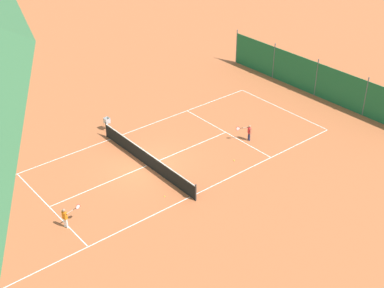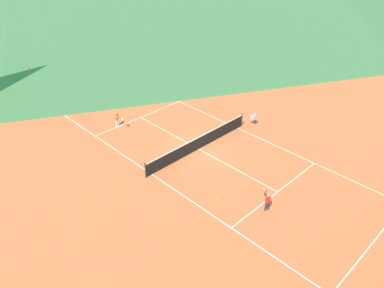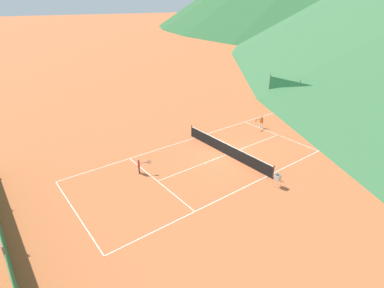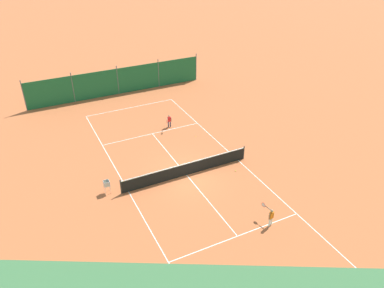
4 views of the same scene
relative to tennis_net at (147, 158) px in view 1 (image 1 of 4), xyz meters
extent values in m
plane|color=#B25B33|center=(0.00, 0.00, -0.50)|extent=(600.00, 600.00, 0.00)
cube|color=white|center=(0.00, -11.90, -0.50)|extent=(8.25, 0.05, 0.01)
cube|color=white|center=(-4.10, 0.00, -0.50)|extent=(0.05, 23.85, 0.01)
cube|color=white|center=(4.10, 0.00, -0.50)|extent=(0.05, 23.85, 0.01)
cube|color=white|center=(0.00, 6.40, -0.50)|extent=(8.20, 0.05, 0.01)
cube|color=white|center=(0.00, -6.40, -0.50)|extent=(8.20, 0.05, 0.01)
cube|color=white|center=(0.00, 0.00, -0.50)|extent=(0.05, 12.80, 0.01)
cylinder|color=#2D2D2D|center=(-4.55, 0.00, 0.03)|extent=(0.08, 0.08, 1.06)
cylinder|color=#2D2D2D|center=(4.55, 0.00, 0.03)|extent=(0.08, 0.08, 1.06)
cube|color=black|center=(0.00, 0.00, -0.04)|extent=(9.10, 0.02, 0.91)
cube|color=white|center=(0.00, 0.00, 0.43)|extent=(9.10, 0.04, 0.06)
cube|color=#1E6038|center=(0.00, -15.50, 0.80)|extent=(17.20, 0.04, 2.60)
cylinder|color=#59595E|center=(-4.30, -15.50, 0.95)|extent=(0.08, 0.08, 2.90)
cylinder|color=#59595E|center=(0.00, -15.50, 0.95)|extent=(0.08, 0.08, 2.90)
cylinder|color=#59595E|center=(4.30, -15.50, 0.95)|extent=(0.08, 0.08, 2.90)
cylinder|color=#59595E|center=(8.60, -15.50, 0.95)|extent=(0.08, 0.08, 2.90)
cylinder|color=#23284C|center=(-1.78, -6.82, -0.24)|extent=(0.09, 0.09, 0.52)
cylinder|color=#23284C|center=(-1.63, -6.89, -0.24)|extent=(0.09, 0.09, 0.52)
cube|color=red|center=(-1.71, -6.85, 0.22)|extent=(0.29, 0.23, 0.40)
sphere|color=#A37556|center=(-1.71, -6.85, 0.52)|extent=(0.16, 0.16, 0.16)
cylinder|color=#A37556|center=(-1.85, -6.79, 0.22)|extent=(0.06, 0.06, 0.40)
cylinder|color=#A37556|center=(-1.48, -6.74, 0.37)|extent=(0.22, 0.39, 0.06)
cylinder|color=black|center=(-1.36, -6.47, 0.37)|extent=(0.10, 0.18, 0.03)
torus|color=red|center=(-1.26, -6.26, 0.37)|extent=(0.14, 0.27, 0.28)
cylinder|color=silver|center=(-1.26, -6.26, 0.37)|extent=(0.11, 0.23, 0.25)
cylinder|color=white|center=(-2.01, 6.52, -0.23)|extent=(0.10, 0.10, 0.54)
cylinder|color=white|center=(-2.18, 6.48, -0.23)|extent=(0.10, 0.10, 0.54)
cube|color=orange|center=(-2.10, 6.50, 0.25)|extent=(0.29, 0.20, 0.42)
sphere|color=#A37556|center=(-2.10, 6.50, 0.57)|extent=(0.17, 0.17, 0.17)
cylinder|color=#A37556|center=(-1.94, 6.53, 0.25)|extent=(0.06, 0.06, 0.42)
cylinder|color=#A37556|center=(-2.22, 6.26, 0.42)|extent=(0.15, 0.42, 0.06)
cylinder|color=black|center=(-2.15, 5.96, 0.42)|extent=(0.07, 0.19, 0.03)
torus|color=red|center=(-2.10, 5.73, 0.42)|extent=(0.08, 0.28, 0.28)
cylinder|color=silver|center=(-2.10, 5.73, 0.42)|extent=(0.06, 0.25, 0.25)
sphere|color=#CCE033|center=(-2.93, -4.38, -0.47)|extent=(0.07, 0.07, 0.07)
sphere|color=#CCE033|center=(-3.20, 1.10, -0.47)|extent=(0.07, 0.07, 0.07)
cylinder|color=#B7B7BC|center=(5.13, -0.69, -0.22)|extent=(0.02, 0.02, 0.55)
cylinder|color=#B7B7BC|center=(5.47, -0.69, -0.22)|extent=(0.02, 0.02, 0.55)
cylinder|color=#B7B7BC|center=(5.13, -0.35, -0.22)|extent=(0.02, 0.02, 0.55)
cylinder|color=#B7B7BC|center=(5.47, -0.35, -0.22)|extent=(0.02, 0.02, 0.55)
cube|color=#B7B7BC|center=(5.30, -0.52, 0.06)|extent=(0.34, 0.34, 0.02)
cube|color=#B7B7BC|center=(5.30, -0.69, 0.22)|extent=(0.34, 0.02, 0.34)
cube|color=#B7B7BC|center=(5.30, -0.35, 0.22)|extent=(0.34, 0.02, 0.34)
cube|color=#B7B7BC|center=(5.13, -0.52, 0.22)|extent=(0.02, 0.34, 0.34)
cube|color=#B7B7BC|center=(5.47, -0.52, 0.22)|extent=(0.02, 0.34, 0.34)
sphere|color=#CCE033|center=(5.19, -0.39, 0.10)|extent=(0.07, 0.07, 0.07)
sphere|color=#CCE033|center=(5.38, -0.48, 0.10)|extent=(0.07, 0.07, 0.07)
sphere|color=#CCE033|center=(5.29, -0.58, 0.10)|extent=(0.07, 0.07, 0.07)
sphere|color=#CCE033|center=(5.42, -0.64, 0.10)|extent=(0.07, 0.07, 0.07)
sphere|color=#CCE033|center=(5.26, -0.40, 0.10)|extent=(0.07, 0.07, 0.07)
sphere|color=#CCE033|center=(5.41, -0.60, 0.10)|extent=(0.07, 0.07, 0.07)
sphere|color=#CCE033|center=(5.32, -0.42, 0.16)|extent=(0.07, 0.07, 0.07)
sphere|color=#CCE033|center=(5.32, -0.62, 0.16)|extent=(0.07, 0.07, 0.07)
sphere|color=#CCE033|center=(5.35, -0.56, 0.16)|extent=(0.07, 0.07, 0.07)
sphere|color=#CCE033|center=(5.18, -0.53, 0.16)|extent=(0.07, 0.07, 0.07)
sphere|color=#CCE033|center=(5.24, -0.53, 0.16)|extent=(0.07, 0.07, 0.07)
sphere|color=#CCE033|center=(5.18, -0.47, 0.16)|extent=(0.07, 0.07, 0.07)
sphere|color=#CCE033|center=(5.21, -0.38, 0.21)|extent=(0.07, 0.07, 0.07)
camera|label=1|loc=(-22.48, 15.03, 16.90)|focal=50.00mm
camera|label=2|loc=(-15.26, -14.91, 13.31)|focal=35.00mm
camera|label=3|loc=(15.05, -15.02, 10.46)|focal=28.00mm
camera|label=4|loc=(8.87, 18.66, 14.28)|focal=35.00mm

